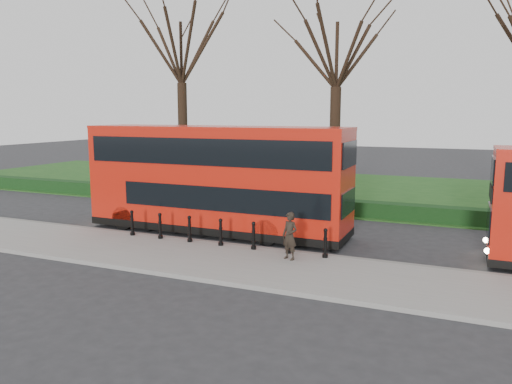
% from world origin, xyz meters
% --- Properties ---
extents(ground, '(120.00, 120.00, 0.00)m').
position_xyz_m(ground, '(0.00, 0.00, 0.00)').
color(ground, '#28282B').
rests_on(ground, ground).
extents(pavement, '(60.00, 4.00, 0.15)m').
position_xyz_m(pavement, '(0.00, -3.00, 0.07)').
color(pavement, gray).
rests_on(pavement, ground).
extents(kerb, '(60.00, 0.25, 0.16)m').
position_xyz_m(kerb, '(0.00, -1.00, 0.07)').
color(kerb, slate).
rests_on(kerb, ground).
extents(grass_verge, '(60.00, 18.00, 0.06)m').
position_xyz_m(grass_verge, '(0.00, 15.00, 0.03)').
color(grass_verge, '#1A4717').
rests_on(grass_verge, ground).
extents(hedge, '(60.00, 0.90, 0.80)m').
position_xyz_m(hedge, '(0.00, 6.80, 0.40)').
color(hedge, black).
rests_on(hedge, ground).
extents(yellow_line_outer, '(60.00, 0.10, 0.01)m').
position_xyz_m(yellow_line_outer, '(0.00, -0.70, 0.01)').
color(yellow_line_outer, yellow).
rests_on(yellow_line_outer, ground).
extents(yellow_line_inner, '(60.00, 0.10, 0.01)m').
position_xyz_m(yellow_line_inner, '(0.00, -0.50, 0.01)').
color(yellow_line_inner, yellow).
rests_on(yellow_line_inner, ground).
extents(tree_left, '(8.22, 8.22, 12.84)m').
position_xyz_m(tree_left, '(-8.00, 10.00, 9.34)').
color(tree_left, black).
rests_on(tree_left, ground).
extents(tree_mid, '(7.70, 7.70, 12.03)m').
position_xyz_m(tree_mid, '(2.00, 10.00, 8.75)').
color(tree_mid, black).
rests_on(tree_mid, ground).
extents(bollard_row, '(8.39, 0.15, 1.00)m').
position_xyz_m(bollard_row, '(0.50, -1.35, 0.65)').
color(bollard_row, black).
rests_on(bollard_row, pavement).
extents(bus_lead, '(11.60, 2.66, 4.61)m').
position_xyz_m(bus_lead, '(-0.94, 1.06, 2.32)').
color(bus_lead, red).
rests_on(bus_lead, ground).
extents(pedestrian, '(0.71, 0.59, 1.67)m').
position_xyz_m(pedestrian, '(3.55, -2.06, 0.98)').
color(pedestrian, black).
rests_on(pedestrian, pavement).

